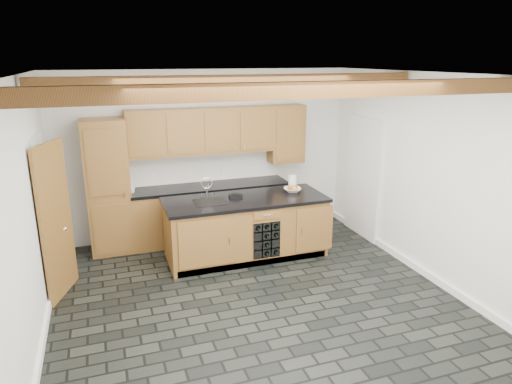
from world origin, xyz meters
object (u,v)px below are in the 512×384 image
Objects in this scene: island at (246,227)px; fruit_bowl at (292,190)px; paper_towel at (292,182)px; kitchen_scale at (236,195)px.

island is 0.95m from fruit_bowl.
fruit_bowl is at bearing -113.38° from paper_towel.
island is 0.52m from kitchen_scale.
kitchen_scale is at bearing -171.36° from paper_towel.
paper_towel is at bearing 12.23° from kitchen_scale.
fruit_bowl is (0.80, 0.11, 0.50)m from island.
kitchen_scale is 0.93× the size of paper_towel.
fruit_bowl is (0.93, -0.02, 0.00)m from kitchen_scale.
paper_towel reaches higher than island.
paper_towel is (0.07, 0.17, 0.08)m from fruit_bowl.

